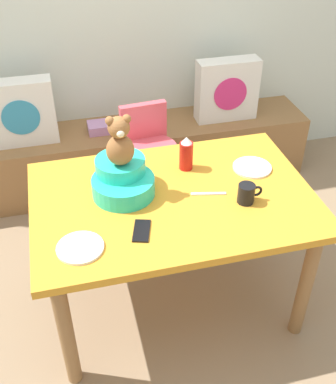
{
  "coord_description": "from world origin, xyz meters",
  "views": [
    {
      "loc": [
        -0.46,
        -1.74,
        2.11
      ],
      "look_at": [
        0.0,
        0.1,
        0.69
      ],
      "focal_mm": 44.18,
      "sensor_mm": 36.0,
      "label": 1
    }
  ],
  "objects_px": {
    "coffee_mug": "(247,193)",
    "pillow_floral_left": "(21,113)",
    "book_stack": "(102,127)",
    "ketchup_bottle": "(186,154)",
    "dinner_plate_far": "(252,167)",
    "cell_phone": "(142,231)",
    "infant_seat_teal": "(122,179)",
    "dining_table": "(173,212)",
    "highchair": "(150,151)",
    "pillow_floral_right": "(227,90)",
    "dinner_plate_near": "(80,248)",
    "teddy_bear": "(120,142)"
  },
  "relations": [
    {
      "from": "highchair",
      "to": "dining_table",
      "type": "bearing_deg",
      "value": -93.63
    },
    {
      "from": "dining_table",
      "to": "dinner_plate_near",
      "type": "bearing_deg",
      "value": -151.16
    },
    {
      "from": "ketchup_bottle",
      "to": "dinner_plate_far",
      "type": "relative_size",
      "value": 0.92
    },
    {
      "from": "pillow_floral_right",
      "to": "highchair",
      "type": "xyz_separation_m",
      "value": [
        -0.66,
        -0.42,
        -0.16
      ]
    },
    {
      "from": "pillow_floral_left",
      "to": "dinner_plate_far",
      "type": "bearing_deg",
      "value": -41.95
    },
    {
      "from": "dining_table",
      "to": "highchair",
      "type": "xyz_separation_m",
      "value": [
        0.05,
        0.77,
        -0.12
      ]
    },
    {
      "from": "highchair",
      "to": "dinner_plate_near",
      "type": "xyz_separation_m",
      "value": [
        -0.52,
        -1.03,
        0.22
      ]
    },
    {
      "from": "ketchup_bottle",
      "to": "cell_phone",
      "type": "xyz_separation_m",
      "value": [
        -0.32,
        -0.43,
        -0.08
      ]
    },
    {
      "from": "pillow_floral_left",
      "to": "dinner_plate_near",
      "type": "xyz_separation_m",
      "value": [
        0.25,
        -1.44,
        0.07
      ]
    },
    {
      "from": "infant_seat_teal",
      "to": "teddy_bear",
      "type": "relative_size",
      "value": 1.32
    },
    {
      "from": "book_stack",
      "to": "pillow_floral_left",
      "type": "bearing_deg",
      "value": -177.7
    },
    {
      "from": "infant_seat_teal",
      "to": "cell_phone",
      "type": "height_order",
      "value": "infant_seat_teal"
    },
    {
      "from": "dining_table",
      "to": "dinner_plate_near",
      "type": "xyz_separation_m",
      "value": [
        -0.47,
        -0.26,
        0.11
      ]
    },
    {
      "from": "coffee_mug",
      "to": "pillow_floral_left",
      "type": "bearing_deg",
      "value": 128.41
    },
    {
      "from": "pillow_floral_right",
      "to": "dining_table",
      "type": "bearing_deg",
      "value": -120.8
    },
    {
      "from": "coffee_mug",
      "to": "cell_phone",
      "type": "relative_size",
      "value": 0.83
    },
    {
      "from": "coffee_mug",
      "to": "book_stack",
      "type": "bearing_deg",
      "value": 111.25
    },
    {
      "from": "pillow_floral_left",
      "to": "highchair",
      "type": "distance_m",
      "value": 0.89
    },
    {
      "from": "teddy_bear",
      "to": "cell_phone",
      "type": "relative_size",
      "value": 1.74
    },
    {
      "from": "dining_table",
      "to": "infant_seat_teal",
      "type": "bearing_deg",
      "value": 157.53
    },
    {
      "from": "dinner_plate_near",
      "to": "infant_seat_teal",
      "type": "bearing_deg",
      "value": 55.42
    },
    {
      "from": "dinner_plate_far",
      "to": "dinner_plate_near",
      "type": "bearing_deg",
      "value": -157.38
    },
    {
      "from": "book_stack",
      "to": "dinner_plate_near",
      "type": "bearing_deg",
      "value": -100.54
    },
    {
      "from": "book_stack",
      "to": "dinner_plate_near",
      "type": "relative_size",
      "value": 1.0
    },
    {
      "from": "dinner_plate_far",
      "to": "infant_seat_teal",
      "type": "bearing_deg",
      "value": -177.13
    },
    {
      "from": "cell_phone",
      "to": "dinner_plate_near",
      "type": "bearing_deg",
      "value": 25.91
    },
    {
      "from": "dinner_plate_far",
      "to": "pillow_floral_left",
      "type": "bearing_deg",
      "value": 138.05
    },
    {
      "from": "dining_table",
      "to": "dinner_plate_near",
      "type": "height_order",
      "value": "dinner_plate_near"
    },
    {
      "from": "highchair",
      "to": "dinner_plate_near",
      "type": "relative_size",
      "value": 3.95
    },
    {
      "from": "pillow_floral_left",
      "to": "cell_phone",
      "type": "distance_m",
      "value": 1.49
    },
    {
      "from": "dining_table",
      "to": "highchair",
      "type": "bearing_deg",
      "value": 86.37
    },
    {
      "from": "teddy_bear",
      "to": "coffee_mug",
      "type": "xyz_separation_m",
      "value": [
        0.55,
        -0.22,
        -0.23
      ]
    },
    {
      "from": "pillow_floral_right",
      "to": "dining_table",
      "type": "distance_m",
      "value": 1.38
    },
    {
      "from": "pillow_floral_right",
      "to": "dining_table",
      "type": "xyz_separation_m",
      "value": [
        -0.71,
        -1.18,
        -0.04
      ]
    },
    {
      "from": "dinner_plate_far",
      "to": "ketchup_bottle",
      "type": "bearing_deg",
      "value": 165.31
    },
    {
      "from": "dinner_plate_near",
      "to": "cell_phone",
      "type": "height_order",
      "value": "dinner_plate_near"
    },
    {
      "from": "book_stack",
      "to": "ketchup_bottle",
      "type": "relative_size",
      "value": 1.08
    },
    {
      "from": "teddy_bear",
      "to": "book_stack",
      "type": "bearing_deg",
      "value": 88.45
    },
    {
      "from": "pillow_floral_left",
      "to": "book_stack",
      "type": "bearing_deg",
      "value": 2.3
    },
    {
      "from": "highchair",
      "to": "dinner_plate_far",
      "type": "xyz_separation_m",
      "value": [
        0.41,
        -0.64,
        0.22
      ]
    },
    {
      "from": "book_stack",
      "to": "ketchup_bottle",
      "type": "distance_m",
      "value": 1.09
    },
    {
      "from": "dinner_plate_near",
      "to": "pillow_floral_left",
      "type": "bearing_deg",
      "value": 99.8
    },
    {
      "from": "highchair",
      "to": "cell_phone",
      "type": "relative_size",
      "value": 5.49
    },
    {
      "from": "teddy_bear",
      "to": "cell_phone",
      "type": "height_order",
      "value": "teddy_bear"
    },
    {
      "from": "highchair",
      "to": "teddy_bear",
      "type": "xyz_separation_m",
      "value": [
        -0.27,
        -0.67,
        0.5
      ]
    },
    {
      "from": "teddy_bear",
      "to": "dining_table",
      "type": "bearing_deg",
      "value": -22.36
    },
    {
      "from": "cell_phone",
      "to": "pillow_floral_right",
      "type": "bearing_deg",
      "value": -106.11
    },
    {
      "from": "pillow_floral_right",
      "to": "ketchup_bottle",
      "type": "xyz_separation_m",
      "value": [
        -0.58,
        -0.97,
        0.15
      ]
    },
    {
      "from": "ketchup_bottle",
      "to": "dinner_plate_far",
      "type": "distance_m",
      "value": 0.35
    },
    {
      "from": "book_stack",
      "to": "highchair",
      "type": "relative_size",
      "value": 0.25
    }
  ]
}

